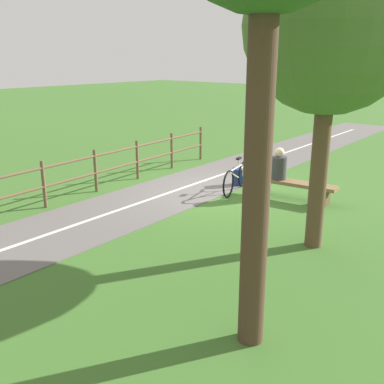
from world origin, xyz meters
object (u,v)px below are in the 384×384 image
bicycle (236,178)px  backpack (237,177)px  bench (293,186)px  person_seated (279,166)px  tree_near_bench (331,27)px

bicycle → backpack: size_ratio=3.66×
bench → person_seated: size_ratio=2.71×
tree_near_bench → person_seated: bearing=-48.1°
bench → person_seated: 0.60m
bicycle → backpack: (0.30, -0.50, -0.13)m
tree_near_bench → bench: bearing=-54.8°
person_seated → tree_near_bench: bearing=125.5°
bicycle → tree_near_bench: (-2.96, 1.88, 3.35)m
bench → bicycle: (1.39, 0.35, 0.04)m
bench → tree_near_bench: tree_near_bench is taller
person_seated → tree_near_bench: 4.16m
person_seated → backpack: person_seated is taller
bench → tree_near_bench: bearing=118.8°
bench → backpack: size_ratio=4.54×
person_seated → tree_near_bench: tree_near_bench is taller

